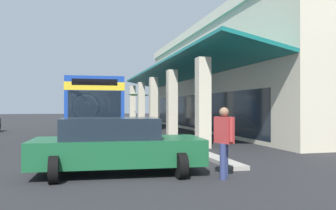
{
  "coord_description": "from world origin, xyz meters",
  "views": [
    {
      "loc": [
        25.35,
        -1.97,
        1.77
      ],
      "look_at": [
        7.69,
        2.57,
        1.85
      ],
      "focal_mm": 36.34,
      "sensor_mm": 36.0,
      "label": 1
    }
  ],
  "objects_px": {
    "parked_sedan_green": "(116,145)",
    "potted_palm": "(138,118)",
    "transit_bus": "(92,105)",
    "pedestrian": "(224,138)"
  },
  "relations": [
    {
      "from": "parked_sedan_green",
      "to": "potted_palm",
      "type": "bearing_deg",
      "value": 169.21
    },
    {
      "from": "transit_bus",
      "to": "potted_palm",
      "type": "height_order",
      "value": "transit_bus"
    },
    {
      "from": "potted_palm",
      "to": "transit_bus",
      "type": "bearing_deg",
      "value": -22.13
    },
    {
      "from": "transit_bus",
      "to": "potted_palm",
      "type": "relative_size",
      "value": 3.8
    },
    {
      "from": "transit_bus",
      "to": "potted_palm",
      "type": "xyz_separation_m",
      "value": [
        -11.31,
        4.6,
        -1.16
      ]
    },
    {
      "from": "parked_sedan_green",
      "to": "pedestrian",
      "type": "distance_m",
      "value": 2.81
    },
    {
      "from": "potted_palm",
      "to": "pedestrian",
      "type": "bearing_deg",
      "value": -4.38
    },
    {
      "from": "transit_bus",
      "to": "potted_palm",
      "type": "bearing_deg",
      "value": 157.87
    },
    {
      "from": "transit_bus",
      "to": "pedestrian",
      "type": "xyz_separation_m",
      "value": [
        12.78,
        2.76,
        -0.86
      ]
    },
    {
      "from": "transit_bus",
      "to": "pedestrian",
      "type": "bearing_deg",
      "value": 12.17
    }
  ]
}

